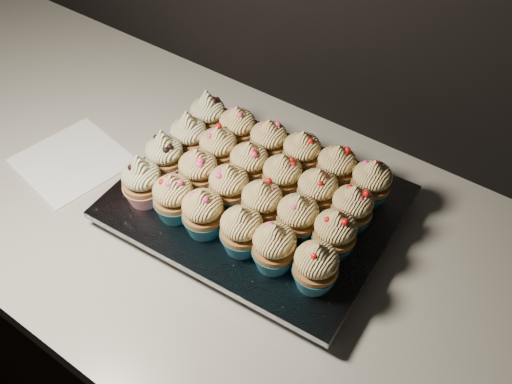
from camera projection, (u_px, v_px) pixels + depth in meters
The scene contains 29 objects.
cabinet at pixel (277, 384), 1.21m from camera, with size 2.40×0.60×0.86m, color black.
worktop at pixel (285, 255), 0.88m from camera, with size 2.44×0.64×0.04m, color beige.
napkin at pixel (72, 161), 1.00m from camera, with size 0.17×0.17×0.00m, color white.
baking_tray at pixel (256, 209), 0.91m from camera, with size 0.39×0.30×0.02m, color black.
foil_lining at pixel (256, 202), 0.90m from camera, with size 0.42×0.33×0.01m, color silver.
cupcake_0 at pixel (142, 181), 0.86m from camera, with size 0.06×0.06×0.10m.
cupcake_1 at pixel (174, 197), 0.84m from camera, with size 0.06×0.06×0.08m.
cupcake_2 at pixel (203, 212), 0.82m from camera, with size 0.06×0.06×0.08m.
cupcake_3 at pixel (242, 230), 0.80m from camera, with size 0.06×0.06×0.08m.
cupcake_4 at pixel (274, 247), 0.78m from camera, with size 0.06×0.06×0.08m.
cupcake_5 at pixel (316, 266), 0.76m from camera, with size 0.06×0.06×0.08m.
cupcake_6 at pixel (165, 156), 0.90m from camera, with size 0.06×0.06×0.10m.
cupcake_7 at pixel (198, 172), 0.88m from camera, with size 0.06×0.06×0.08m.
cupcake_8 at pixel (229, 187), 0.86m from camera, with size 0.06×0.06×0.08m.
cupcake_9 at pixel (262, 203), 0.83m from camera, with size 0.06×0.06×0.08m.
cupcake_10 at pixel (298, 217), 0.81m from camera, with size 0.06×0.06×0.08m.
cupcake_11 at pixel (335, 234), 0.79m from camera, with size 0.06×0.06×0.08m.
cupcake_12 at pixel (189, 137), 0.93m from camera, with size 0.06×0.06×0.10m.
cupcake_13 at pixel (218, 149), 0.91m from camera, with size 0.06×0.06×0.08m.
cupcake_14 at pixel (249, 164), 0.89m from camera, with size 0.06×0.06×0.08m.
cupcake_15 at pixel (282, 177), 0.87m from camera, with size 0.06×0.06×0.08m.
cupcake_16 at pixel (317, 192), 0.85m from camera, with size 0.06×0.06×0.08m.
cupcake_17 at pixel (352, 208), 0.83m from camera, with size 0.06×0.06×0.08m.
cupcake_18 at pixel (208, 116), 0.97m from camera, with size 0.06×0.06×0.10m.
cupcake_19 at pixel (237, 129), 0.95m from camera, with size 0.06×0.06×0.08m.
cupcake_20 at pixel (269, 142), 0.93m from camera, with size 0.06×0.06×0.08m.
cupcake_21 at pixel (302, 154), 0.91m from camera, with size 0.06×0.06×0.08m.
cupcake_22 at pixel (336, 168), 0.88m from camera, with size 0.06×0.06×0.08m.
cupcake_23 at pixel (371, 183), 0.86m from camera, with size 0.06×0.06×0.08m.
Camera 1 is at (0.27, 1.24, 1.59)m, focal length 40.00 mm.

